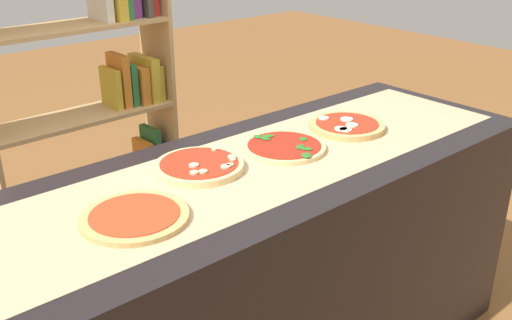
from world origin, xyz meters
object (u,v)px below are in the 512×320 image
object	(u,v)px
bookshelf	(104,112)
pizza_plain_0	(135,217)
pizza_mozzarella_3	(347,126)
pizza_mushroom_1	(199,166)
pizza_spinach_2	(284,147)

from	to	relation	value
bookshelf	pizza_plain_0	bearing A→B (deg)	-113.06
pizza_mozzarella_3	bookshelf	xyz separation A→B (m)	(-0.46, 1.04, -0.12)
pizza_mushroom_1	pizza_spinach_2	bearing A→B (deg)	-9.57
pizza_mushroom_1	pizza_mozzarella_3	world-z (taller)	pizza_mushroom_1
pizza_plain_0	bookshelf	world-z (taller)	bookshelf
pizza_plain_0	pizza_spinach_2	bearing A→B (deg)	8.50
pizza_plain_0	pizza_mozzarella_3	world-z (taller)	pizza_mozzarella_3
pizza_plain_0	pizza_spinach_2	world-z (taller)	pizza_spinach_2
pizza_plain_0	bookshelf	bearing A→B (deg)	66.94
pizza_spinach_2	pizza_plain_0	bearing A→B (deg)	-171.50
pizza_mushroom_1	bookshelf	bearing A→B (deg)	80.43
pizza_mushroom_1	bookshelf	world-z (taller)	bookshelf
bookshelf	pizza_mozzarella_3	bearing A→B (deg)	-66.00
pizza_spinach_2	bookshelf	xyz separation A→B (m)	(-0.15, 1.04, -0.11)
pizza_spinach_2	pizza_mushroom_1	bearing A→B (deg)	170.43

